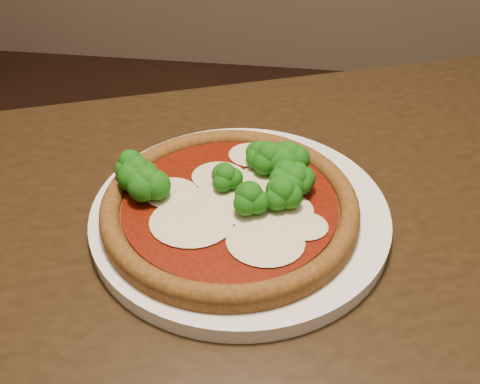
# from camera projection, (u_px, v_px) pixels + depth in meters

# --- Properties ---
(dining_table) EXTENTS (1.38, 1.11, 0.75)m
(dining_table) POSITION_uv_depth(u_px,v_px,m) (236.00, 316.00, 0.62)
(dining_table) COLOR black
(dining_table) RESTS_ON floor
(plate) EXTENTS (0.32, 0.32, 0.02)m
(plate) POSITION_uv_depth(u_px,v_px,m) (240.00, 214.00, 0.58)
(plate) COLOR white
(plate) RESTS_ON dining_table
(pizza) EXTENTS (0.27, 0.27, 0.06)m
(pizza) POSITION_uv_depth(u_px,v_px,m) (232.00, 198.00, 0.57)
(pizza) COLOR brown
(pizza) RESTS_ON plate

